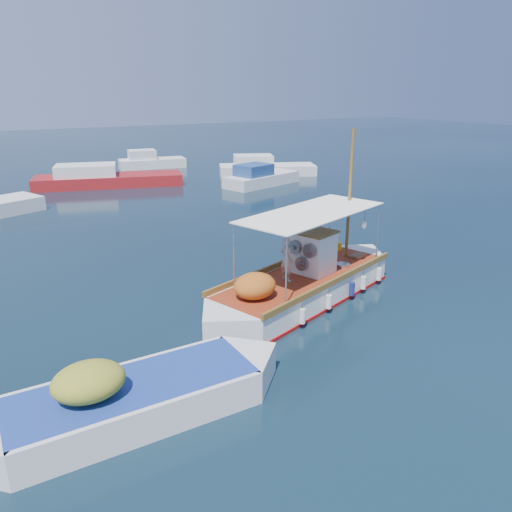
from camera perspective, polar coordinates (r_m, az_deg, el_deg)
ground at (r=17.16m, az=4.30°, el=-4.71°), size 160.00×160.00×0.00m
fishing_caique at (r=16.86m, az=5.42°, el=-3.36°), size 8.76×4.66×5.67m
dinghy at (r=11.52m, az=-13.99°, el=-15.92°), size 7.24×2.18×1.77m
bg_boat_n at (r=37.97m, az=-16.94°, el=8.38°), size 10.67×5.31×1.80m
bg_boat_ne at (r=36.69m, az=0.48°, el=8.84°), size 6.36×3.94×1.80m
bg_boat_e at (r=41.23m, az=0.96°, el=9.94°), size 8.11×5.36×1.80m
bg_boat_far_n at (r=45.79m, az=-12.00°, el=10.43°), size 5.91×2.74×1.80m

